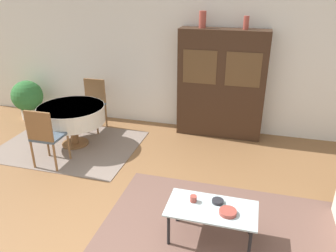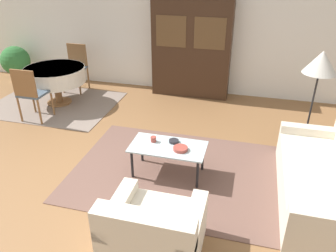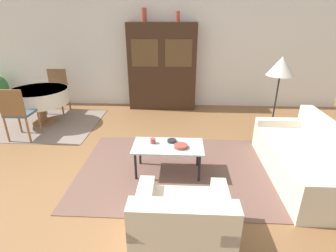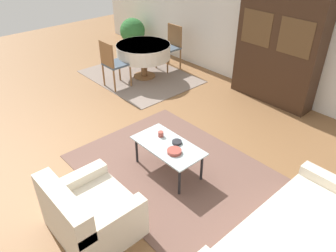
{
  "view_description": "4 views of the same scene",
  "coord_description": "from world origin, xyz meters",
  "px_view_note": "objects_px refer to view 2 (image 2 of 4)",
  "views": [
    {
      "loc": [
        1.28,
        -2.54,
        2.75
      ],
      "look_at": [
        0.2,
        1.4,
        0.95
      ],
      "focal_mm": 35.0,
      "sensor_mm": 36.0,
      "label": 1
    },
    {
      "loc": [
        1.92,
        -3.15,
        2.72
      ],
      "look_at": [
        0.97,
        0.44,
        0.75
      ],
      "focal_mm": 35.0,
      "sensor_mm": 36.0,
      "label": 2
    },
    {
      "loc": [
        1.13,
        -2.87,
        2.18
      ],
      "look_at": [
        0.97,
        0.44,
        0.75
      ],
      "focal_mm": 28.0,
      "sensor_mm": 36.0,
      "label": 3
    },
    {
      "loc": [
        3.62,
        -1.95,
        3.03
      ],
      "look_at": [
        0.97,
        0.44,
        0.75
      ],
      "focal_mm": 35.0,
      "sensor_mm": 36.0,
      "label": 4
    }
  ],
  "objects_px": {
    "armchair": "(153,232)",
    "cup": "(153,139)",
    "potted_plant": "(16,62)",
    "dining_table": "(55,75)",
    "floor_lamp": "(321,65)",
    "couch": "(325,181)",
    "bowl_small": "(174,141)",
    "dining_chair_near": "(30,91)",
    "dining_chair_far": "(76,64)",
    "display_cabinet": "(191,48)",
    "bowl": "(180,149)",
    "coffee_table": "(168,149)"
  },
  "relations": [
    {
      "from": "dining_table",
      "to": "bowl_small",
      "type": "distance_m",
      "value": 3.27
    },
    {
      "from": "dining_chair_near",
      "to": "floor_lamp",
      "type": "xyz_separation_m",
      "value": [
        4.67,
        0.39,
        0.73
      ]
    },
    {
      "from": "bowl",
      "to": "potted_plant",
      "type": "height_order",
      "value": "potted_plant"
    },
    {
      "from": "armchair",
      "to": "cup",
      "type": "height_order",
      "value": "armchair"
    },
    {
      "from": "bowl_small",
      "to": "floor_lamp",
      "type": "bearing_deg",
      "value": 33.77
    },
    {
      "from": "display_cabinet",
      "to": "potted_plant",
      "type": "relative_size",
      "value": 2.4
    },
    {
      "from": "couch",
      "to": "armchair",
      "type": "distance_m",
      "value": 2.21
    },
    {
      "from": "floor_lamp",
      "to": "couch",
      "type": "bearing_deg",
      "value": -87.04
    },
    {
      "from": "display_cabinet",
      "to": "bowl_small",
      "type": "bearing_deg",
      "value": -83.27
    },
    {
      "from": "potted_plant",
      "to": "armchair",
      "type": "bearing_deg",
      "value": -41.29
    },
    {
      "from": "display_cabinet",
      "to": "floor_lamp",
      "type": "bearing_deg",
      "value": -35.93
    },
    {
      "from": "dining_chair_near",
      "to": "couch",
      "type": "bearing_deg",
      "value": -11.87
    },
    {
      "from": "dining_table",
      "to": "bowl",
      "type": "distance_m",
      "value": 3.47
    },
    {
      "from": "floor_lamp",
      "to": "cup",
      "type": "xyz_separation_m",
      "value": [
        -2.13,
        -1.29,
        -0.82
      ]
    },
    {
      "from": "cup",
      "to": "coffee_table",
      "type": "bearing_deg",
      "value": -16.03
    },
    {
      "from": "display_cabinet",
      "to": "dining_chair_near",
      "type": "height_order",
      "value": "display_cabinet"
    },
    {
      "from": "bowl",
      "to": "armchair",
      "type": "bearing_deg",
      "value": -88.91
    },
    {
      "from": "couch",
      "to": "display_cabinet",
      "type": "distance_m",
      "value": 3.8
    },
    {
      "from": "dining_table",
      "to": "couch",
      "type": "bearing_deg",
      "value": -20.81
    },
    {
      "from": "dining_table",
      "to": "floor_lamp",
      "type": "xyz_separation_m",
      "value": [
        4.67,
        -0.42,
        0.71
      ]
    },
    {
      "from": "dining_chair_near",
      "to": "potted_plant",
      "type": "xyz_separation_m",
      "value": [
        -1.62,
        1.71,
        -0.1
      ]
    },
    {
      "from": "coffee_table",
      "to": "dining_table",
      "type": "relative_size",
      "value": 0.86
    },
    {
      "from": "display_cabinet",
      "to": "dining_chair_far",
      "type": "bearing_deg",
      "value": -171.64
    },
    {
      "from": "dining_chair_far",
      "to": "bowl",
      "type": "distance_m",
      "value": 3.95
    },
    {
      "from": "couch",
      "to": "floor_lamp",
      "type": "height_order",
      "value": "floor_lamp"
    },
    {
      "from": "dining_table",
      "to": "dining_chair_far",
      "type": "height_order",
      "value": "dining_chair_far"
    },
    {
      "from": "armchair",
      "to": "dining_chair_far",
      "type": "xyz_separation_m",
      "value": [
        -2.97,
        3.93,
        0.29
      ]
    },
    {
      "from": "couch",
      "to": "bowl",
      "type": "bearing_deg",
      "value": 90.77
    },
    {
      "from": "dining_table",
      "to": "floor_lamp",
      "type": "relative_size",
      "value": 0.77
    },
    {
      "from": "bowl_small",
      "to": "potted_plant",
      "type": "bearing_deg",
      "value": 149.96
    },
    {
      "from": "dining_table",
      "to": "coffee_table",
      "type": "bearing_deg",
      "value": -32.67
    },
    {
      "from": "couch",
      "to": "potted_plant",
      "type": "relative_size",
      "value": 2.36
    },
    {
      "from": "coffee_table",
      "to": "dining_chair_far",
      "type": "height_order",
      "value": "dining_chair_far"
    },
    {
      "from": "floor_lamp",
      "to": "bowl_small",
      "type": "relative_size",
      "value": 11.29
    },
    {
      "from": "coffee_table",
      "to": "dining_chair_near",
      "type": "distance_m",
      "value": 2.93
    },
    {
      "from": "armchair",
      "to": "floor_lamp",
      "type": "distance_m",
      "value": 3.35
    },
    {
      "from": "cup",
      "to": "display_cabinet",
      "type": "bearing_deg",
      "value": 91.22
    },
    {
      "from": "potted_plant",
      "to": "bowl",
      "type": "bearing_deg",
      "value": -30.91
    },
    {
      "from": "couch",
      "to": "dining_chair_near",
      "type": "height_order",
      "value": "dining_chair_near"
    },
    {
      "from": "couch",
      "to": "floor_lamp",
      "type": "distance_m",
      "value": 1.73
    },
    {
      "from": "couch",
      "to": "armchair",
      "type": "bearing_deg",
      "value": 126.73
    },
    {
      "from": "display_cabinet",
      "to": "dining_table",
      "type": "bearing_deg",
      "value": -154.76
    },
    {
      "from": "couch",
      "to": "dining_chair_near",
      "type": "distance_m",
      "value": 4.85
    },
    {
      "from": "dining_chair_near",
      "to": "dining_chair_far",
      "type": "bearing_deg",
      "value": 90.0
    },
    {
      "from": "bowl_small",
      "to": "potted_plant",
      "type": "height_order",
      "value": "potted_plant"
    },
    {
      "from": "dining_table",
      "to": "cup",
      "type": "bearing_deg",
      "value": -33.9
    },
    {
      "from": "armchair",
      "to": "coffee_table",
      "type": "bearing_deg",
      "value": 98.68
    },
    {
      "from": "dining_table",
      "to": "potted_plant",
      "type": "distance_m",
      "value": 1.86
    },
    {
      "from": "couch",
      "to": "dining_table",
      "type": "height_order",
      "value": "couch"
    },
    {
      "from": "bowl",
      "to": "bowl_small",
      "type": "bearing_deg",
      "value": 127.64
    }
  ]
}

